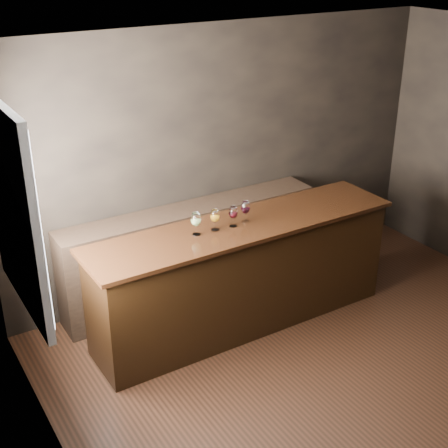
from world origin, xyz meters
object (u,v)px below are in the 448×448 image
back_bar_shelf (192,252)px  glass_amber (215,216)px  glass_red_a (233,213)px  glass_red_b (245,208)px  glass_white (196,220)px  bar_counter (243,277)px

back_bar_shelf → glass_amber: size_ratio=13.96×
glass_amber → glass_red_a: 0.18m
glass_amber → glass_red_a: glass_amber is taller
back_bar_shelf → glass_red_b: bearing=-74.3°
back_bar_shelf → glass_white: (-0.33, -0.71, 0.73)m
glass_amber → glass_red_b: 0.34m
bar_counter → back_bar_shelf: (-0.16, 0.74, -0.02)m
glass_amber → glass_white: bearing=179.2°
back_bar_shelf → glass_amber: 1.02m
bar_counter → back_bar_shelf: bearing=101.7°
back_bar_shelf → glass_red_a: 1.03m
back_bar_shelf → bar_counter: bearing=-77.7°
bar_counter → glass_red_a: bearing=175.5°
glass_amber → glass_red_b: size_ratio=0.98×
bar_counter → glass_amber: bearing=174.4°
bar_counter → glass_white: size_ratio=13.97×
back_bar_shelf → glass_red_b: size_ratio=13.73×
glass_white → glass_amber: 0.20m
glass_amber → glass_red_a: size_ratio=1.02×
glass_red_a → bar_counter: bearing=-4.0°
glass_red_a → glass_red_b: (0.15, 0.03, 0.00)m
back_bar_shelf → glass_white: 1.07m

